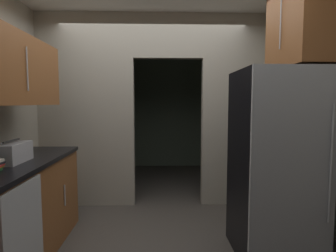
{
  "coord_description": "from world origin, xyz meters",
  "views": [
    {
      "loc": [
        0.08,
        -2.57,
        1.44
      ],
      "look_at": [
        0.18,
        0.56,
        1.18
      ],
      "focal_mm": 28.9,
      "sensor_mm": 36.0,
      "label": 1
    }
  ],
  "objects": [
    {
      "name": "ground",
      "position": [
        0.0,
        0.0,
        0.0
      ],
      "size": [
        20.0,
        20.0,
        0.0
      ],
      "primitive_type": "plane",
      "color": "#47423D"
    },
    {
      "name": "dishwasher",
      "position": [
        -0.9,
        -0.65,
        0.43
      ],
      "size": [
        0.02,
        0.56,
        0.86
      ],
      "color": "#B7BABC",
      "rests_on": "ground"
    },
    {
      "name": "kitchen_partition",
      "position": [
        -0.06,
        1.22,
        1.42
      ],
      "size": [
        3.15,
        0.12,
        2.66
      ],
      "color": "#ADA899",
      "rests_on": "ground"
    },
    {
      "name": "boombox",
      "position": [
        -1.21,
        -0.19,
        1.01
      ],
      "size": [
        0.21,
        0.36,
        0.2
      ],
      "color": "#B2B2B7",
      "rests_on": "lower_cabinet_run"
    },
    {
      "name": "lower_cabinet_run",
      "position": [
        -1.24,
        -0.17,
        0.46
      ],
      "size": [
        0.68,
        1.7,
        0.92
      ],
      "color": "brown",
      "rests_on": "ground"
    },
    {
      "name": "upper_cabinet_counterside",
      "position": [
        -1.24,
        -0.17,
        1.74
      ],
      "size": [
        0.36,
        1.53,
        0.63
      ],
      "color": "brown"
    },
    {
      "name": "adjoining_room_shell",
      "position": [
        0.0,
        2.89,
        1.33
      ],
      "size": [
        3.15,
        2.44,
        2.66
      ],
      "color": "slate",
      "rests_on": "ground"
    },
    {
      "name": "upper_cabinet_fridgeside",
      "position": [
        1.4,
        -0.02,
        2.21
      ],
      "size": [
        0.36,
        0.77,
        0.86
      ],
      "color": "brown"
    },
    {
      "name": "refrigerator",
      "position": [
        1.16,
        -0.12,
        0.87
      ],
      "size": [
        0.7,
        0.76,
        1.74
      ],
      "color": "black",
      "rests_on": "ground"
    }
  ]
}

